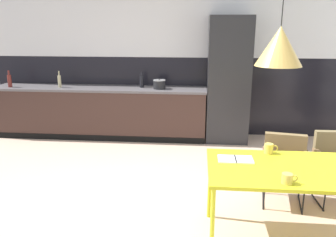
{
  "coord_description": "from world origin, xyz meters",
  "views": [
    {
      "loc": [
        0.36,
        -3.0,
        1.95
      ],
      "look_at": [
        0.0,
        0.89,
        0.86
      ],
      "focal_mm": 36.2,
      "sensor_mm": 36.0,
      "label": 1
    }
  ],
  "objects_px": {
    "refrigerator_column": "(228,80)",
    "cooking_pot": "(159,84)",
    "dining_table": "(311,173)",
    "open_book": "(235,159)",
    "mug_tall_blue": "(288,179)",
    "bottle_spice_small": "(142,81)",
    "bottle_vinegar_dark": "(10,80)",
    "bottle_oil_tall": "(60,81)",
    "armchair_near_window": "(285,159)",
    "mug_glass_clear": "(269,149)",
    "pendant_lamp_over_table_near": "(279,46)"
  },
  "relations": [
    {
      "from": "refrigerator_column",
      "to": "open_book",
      "type": "distance_m",
      "value": 2.81
    },
    {
      "from": "mug_glass_clear",
      "to": "pendant_lamp_over_table_near",
      "type": "distance_m",
      "value": 1.04
    },
    {
      "from": "bottle_vinegar_dark",
      "to": "mug_tall_blue",
      "type": "bearing_deg",
      "value": -37.76
    },
    {
      "from": "cooking_pot",
      "to": "bottle_oil_tall",
      "type": "bearing_deg",
      "value": -179.53
    },
    {
      "from": "bottle_spice_small",
      "to": "bottle_vinegar_dark",
      "type": "distance_m",
      "value": 2.32
    },
    {
      "from": "dining_table",
      "to": "bottle_oil_tall",
      "type": "bearing_deg",
      "value": 140.03
    },
    {
      "from": "open_book",
      "to": "refrigerator_column",
      "type": "bearing_deg",
      "value": 87.15
    },
    {
      "from": "armchair_near_window",
      "to": "bottle_oil_tall",
      "type": "bearing_deg",
      "value": -21.36
    },
    {
      "from": "cooking_pot",
      "to": "bottle_vinegar_dark",
      "type": "xyz_separation_m",
      "value": [
        -2.64,
        -0.07,
        0.04
      ]
    },
    {
      "from": "dining_table",
      "to": "bottle_spice_small",
      "type": "xyz_separation_m",
      "value": [
        -1.98,
        2.98,
        0.3
      ]
    },
    {
      "from": "refrigerator_column",
      "to": "pendant_lamp_over_table_near",
      "type": "relative_size",
      "value": 1.89
    },
    {
      "from": "open_book",
      "to": "mug_tall_blue",
      "type": "distance_m",
      "value": 0.57
    },
    {
      "from": "open_book",
      "to": "pendant_lamp_over_table_near",
      "type": "xyz_separation_m",
      "value": [
        0.28,
        -0.13,
        1.03
      ]
    },
    {
      "from": "bottle_spice_small",
      "to": "bottle_oil_tall",
      "type": "xyz_separation_m",
      "value": [
        -1.43,
        -0.12,
        0.0
      ]
    },
    {
      "from": "dining_table",
      "to": "pendant_lamp_over_table_near",
      "type": "bearing_deg",
      "value": 178.9
    },
    {
      "from": "open_book",
      "to": "mug_tall_blue",
      "type": "bearing_deg",
      "value": -51.4
    },
    {
      "from": "open_book",
      "to": "bottle_spice_small",
      "type": "relative_size",
      "value": 1.21
    },
    {
      "from": "armchair_near_window",
      "to": "mug_glass_clear",
      "type": "relative_size",
      "value": 5.85
    },
    {
      "from": "mug_tall_blue",
      "to": "armchair_near_window",
      "type": "bearing_deg",
      "value": 76.52
    },
    {
      "from": "bottle_oil_tall",
      "to": "open_book",
      "type": "bearing_deg",
      "value": -44.42
    },
    {
      "from": "bottle_vinegar_dark",
      "to": "pendant_lamp_over_table_near",
      "type": "relative_size",
      "value": 0.27
    },
    {
      "from": "cooking_pot",
      "to": "bottle_spice_small",
      "type": "relative_size",
      "value": 0.81
    },
    {
      "from": "mug_glass_clear",
      "to": "bottle_vinegar_dark",
      "type": "relative_size",
      "value": 0.44
    },
    {
      "from": "mug_tall_blue",
      "to": "bottle_oil_tall",
      "type": "distance_m",
      "value": 4.46
    },
    {
      "from": "armchair_near_window",
      "to": "bottle_spice_small",
      "type": "distance_m",
      "value": 2.97
    },
    {
      "from": "cooking_pot",
      "to": "dining_table",
      "type": "bearing_deg",
      "value": -60.02
    },
    {
      "from": "refrigerator_column",
      "to": "pendant_lamp_over_table_near",
      "type": "xyz_separation_m",
      "value": [
        0.14,
        -2.92,
        0.74
      ]
    },
    {
      "from": "dining_table",
      "to": "refrigerator_column",
      "type": "bearing_deg",
      "value": 99.62
    },
    {
      "from": "refrigerator_column",
      "to": "cooking_pot",
      "type": "distance_m",
      "value": 1.17
    },
    {
      "from": "cooking_pot",
      "to": "bottle_spice_small",
      "type": "xyz_separation_m",
      "value": [
        -0.32,
        0.1,
        0.03
      ]
    },
    {
      "from": "mug_glass_clear",
      "to": "cooking_pot",
      "type": "height_order",
      "value": "cooking_pot"
    },
    {
      "from": "cooking_pot",
      "to": "bottle_vinegar_dark",
      "type": "bearing_deg",
      "value": -178.4
    },
    {
      "from": "refrigerator_column",
      "to": "bottle_spice_small",
      "type": "bearing_deg",
      "value": 178.0
    },
    {
      "from": "dining_table",
      "to": "open_book",
      "type": "relative_size",
      "value": 5.59
    },
    {
      "from": "bottle_spice_small",
      "to": "bottle_vinegar_dark",
      "type": "bearing_deg",
      "value": -175.68
    },
    {
      "from": "open_book",
      "to": "pendant_lamp_over_table_near",
      "type": "distance_m",
      "value": 1.08
    },
    {
      "from": "refrigerator_column",
      "to": "cooking_pot",
      "type": "bearing_deg",
      "value": -177.57
    },
    {
      "from": "mug_glass_clear",
      "to": "bottle_oil_tall",
      "type": "xyz_separation_m",
      "value": [
        -3.12,
        2.52,
        0.2
      ]
    },
    {
      "from": "mug_tall_blue",
      "to": "bottle_spice_small",
      "type": "height_order",
      "value": "bottle_spice_small"
    },
    {
      "from": "refrigerator_column",
      "to": "dining_table",
      "type": "bearing_deg",
      "value": -80.38
    },
    {
      "from": "bottle_vinegar_dark",
      "to": "armchair_near_window",
      "type": "bearing_deg",
      "value": -24.93
    },
    {
      "from": "bottle_vinegar_dark",
      "to": "bottle_oil_tall",
      "type": "bearing_deg",
      "value": 3.86
    },
    {
      "from": "mug_tall_blue",
      "to": "bottle_spice_small",
      "type": "bearing_deg",
      "value": 117.39
    },
    {
      "from": "dining_table",
      "to": "bottle_spice_small",
      "type": "relative_size",
      "value": 6.78
    },
    {
      "from": "armchair_near_window",
      "to": "bottle_oil_tall",
      "type": "xyz_separation_m",
      "value": [
        -3.4,
        2.05,
        0.5
      ]
    },
    {
      "from": "refrigerator_column",
      "to": "bottle_oil_tall",
      "type": "height_order",
      "value": "refrigerator_column"
    },
    {
      "from": "open_book",
      "to": "cooking_pot",
      "type": "height_order",
      "value": "cooking_pot"
    },
    {
      "from": "refrigerator_column",
      "to": "dining_table",
      "type": "xyz_separation_m",
      "value": [
        0.5,
        -2.93,
        -0.34
      ]
    },
    {
      "from": "armchair_near_window",
      "to": "cooking_pot",
      "type": "xyz_separation_m",
      "value": [
        -1.65,
        2.07,
        0.47
      ]
    },
    {
      "from": "open_book",
      "to": "bottle_oil_tall",
      "type": "bearing_deg",
      "value": 135.58
    }
  ]
}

